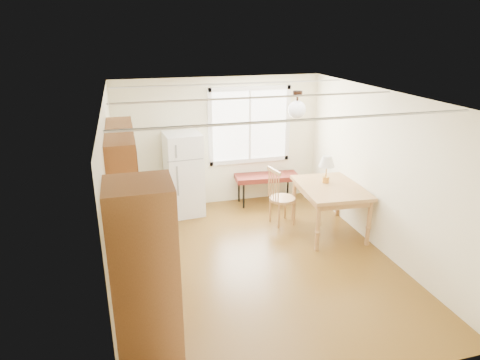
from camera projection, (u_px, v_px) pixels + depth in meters
name	position (u px, v px, depth m)	size (l,w,h in m)	color
room_shell	(259.00, 185.00, 6.06)	(4.60, 5.60, 2.62)	#4F3210
kitchen_run	(140.00, 247.00, 5.19)	(0.65, 3.40, 2.20)	brown
window_unit	(250.00, 125.00, 8.35)	(1.64, 0.05, 1.51)	white
pendant_light	(297.00, 108.00, 6.27)	(0.26, 0.26, 0.40)	black
refrigerator	(184.00, 174.00, 7.95)	(0.69, 0.70, 1.56)	white
bench	(267.00, 178.00, 8.54)	(1.30, 0.57, 0.58)	#5C1C15
dining_table	(330.00, 192.00, 7.23)	(1.10, 1.41, 0.84)	#A2713E
chair	(278.00, 193.00, 7.53)	(0.48, 0.48, 1.05)	#A2713E
table_lamp	(327.00, 163.00, 7.25)	(0.27, 0.27, 0.47)	#B6883A
coffee_maker	(138.00, 237.00, 5.06)	(0.17, 0.22, 0.33)	black
kettle	(136.00, 247.00, 4.91)	(0.11, 0.11, 0.20)	red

